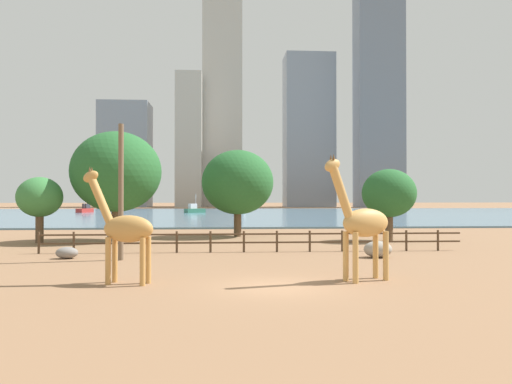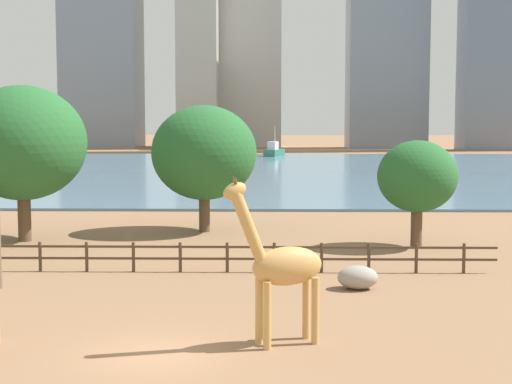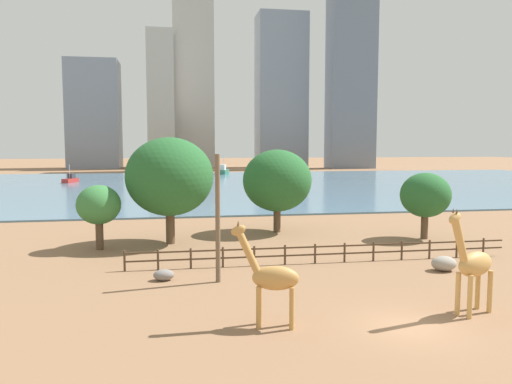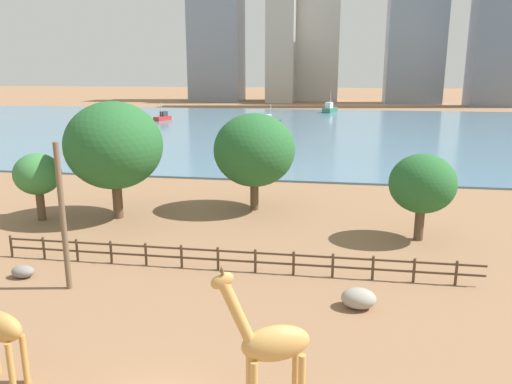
{
  "view_description": "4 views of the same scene",
  "coord_description": "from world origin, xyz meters",
  "views": [
    {
      "loc": [
        -2.07,
        -18.71,
        3.39
      ],
      "look_at": [
        0.83,
        23.2,
        3.82
      ],
      "focal_mm": 35.0,
      "sensor_mm": 36.0,
      "label": 1
    },
    {
      "loc": [
        3.34,
        -21.64,
        6.71
      ],
      "look_at": [
        2.41,
        21.53,
        2.6
      ],
      "focal_mm": 55.0,
      "sensor_mm": 36.0,
      "label": 2
    },
    {
      "loc": [
        -10.04,
        -19.46,
        7.85
      ],
      "look_at": [
        -3.83,
        16.98,
        4.35
      ],
      "focal_mm": 35.0,
      "sensor_mm": 36.0,
      "label": 3
    },
    {
      "loc": [
        5.39,
        -12.67,
        10.65
      ],
      "look_at": [
        1.48,
        11.49,
        4.58
      ],
      "focal_mm": 35.0,
      "sensor_mm": 36.0,
      "label": 4
    }
  ],
  "objects": [
    {
      "name": "ground_plane",
      "position": [
        0.0,
        80.0,
        0.0
      ],
      "size": [
        400.0,
        400.0,
        0.0
      ],
      "primitive_type": "plane",
      "color": "#8C6647"
    },
    {
      "name": "harbor_water",
      "position": [
        0.0,
        77.0,
        0.1
      ],
      "size": [
        180.0,
        86.0,
        0.2
      ],
      "primitive_type": "cube",
      "color": "slate",
      "rests_on": "ground"
    },
    {
      "name": "giraffe_tall",
      "position": [
        3.61,
        1.09,
        2.37
      ],
      "size": [
        3.17,
        1.83,
        5.07
      ],
      "rotation": [
        0.0,
        0.0,
        3.55
      ],
      "color": "tan",
      "rests_on": "ground"
    },
    {
      "name": "giraffe_companion",
      "position": [
        -5.86,
        1.09,
        2.17
      ],
      "size": [
        3.05,
        1.3,
        4.61
      ],
      "rotation": [
        0.0,
        0.0,
        2.89
      ],
      "color": "#C18C47",
      "rests_on": "ground"
    },
    {
      "name": "utility_pole",
      "position": [
        -7.47,
        8.53,
        3.67
      ],
      "size": [
        0.28,
        0.28,
        7.34
      ],
      "primitive_type": "cylinder",
      "color": "brown",
      "rests_on": "ground"
    },
    {
      "name": "boulder_near_fence",
      "position": [
        6.68,
        8.7,
        0.46
      ],
      "size": [
        1.59,
        1.24,
        0.93
      ],
      "primitive_type": "ellipsoid",
      "color": "gray",
      "rests_on": "ground"
    },
    {
      "name": "boulder_by_pole",
      "position": [
        -10.56,
        9.39,
        0.32
      ],
      "size": [
        1.2,
        0.86,
        0.65
      ],
      "primitive_type": "ellipsoid",
      "color": "gray",
      "rests_on": "ground"
    },
    {
      "name": "enclosure_fence",
      "position": [
        -0.31,
        12.0,
        0.76
      ],
      "size": [
        26.12,
        0.14,
        1.3
      ],
      "color": "#4C3826",
      "rests_on": "ground"
    },
    {
      "name": "tree_left_large",
      "position": [
        -15.43,
        18.96,
        3.34
      ],
      "size": [
        3.27,
        3.27,
        4.87
      ],
      "color": "brown",
      "rests_on": "ground"
    },
    {
      "name": "tree_center_broad",
      "position": [
        10.81,
        18.85,
        3.66
      ],
      "size": [
        4.13,
        4.13,
        5.55
      ],
      "color": "brown",
      "rests_on": "ground"
    },
    {
      "name": "tree_right_tall",
      "position": [
        -0.69,
        24.1,
        4.65
      ],
      "size": [
        6.16,
        6.16,
        7.44
      ],
      "color": "brown",
      "rests_on": "ground"
    },
    {
      "name": "tree_left_small",
      "position": [
        -10.18,
        20.36,
        5.34
      ],
      "size": [
        6.89,
        6.89,
        8.46
      ],
      "color": "brown",
      "rests_on": "ground"
    },
    {
      "name": "boat_ferry",
      "position": [
        3.53,
        111.69,
        1.05
      ],
      "size": [
        3.7,
        6.01,
        5.09
      ],
      "rotation": [
        0.0,
        0.0,
        1.25
      ],
      "color": "#337259",
      "rests_on": "harbor_water"
    },
    {
      "name": "boat_sailboat",
      "position": [
        -30.31,
        86.87,
        0.83
      ],
      "size": [
        2.8,
        4.41,
        3.73
      ],
      "rotation": [
        0.0,
        0.0,
        4.37
      ],
      "color": "#B22D28",
      "rests_on": "harbor_water"
    },
    {
      "name": "boat_tug",
      "position": [
        -7.57,
        83.32,
        0.84
      ],
      "size": [
        4.32,
        3.64,
        3.78
      ],
      "rotation": [
        0.0,
        0.0,
        0.61
      ],
      "color": "#337259",
      "rests_on": "harbor_water"
    },
    {
      "name": "skyline_tower_needle",
      "position": [
        -13.03,
        153.62,
        22.59
      ],
      "size": [
        8.73,
        15.84,
        45.17
      ],
      "primitive_type": "cube",
      "color": "#B7B2A8",
      "rests_on": "ground"
    },
    {
      "name": "skyline_block_central",
      "position": [
        49.58,
        141.71,
        51.97
      ],
      "size": [
        15.2,
        8.99,
        103.93
      ],
      "primitive_type": "cube",
      "color": "slate",
      "rests_on": "ground"
    },
    {
      "name": "skyline_tower_glass",
      "position": [
        -1.82,
        160.88,
        41.47
      ],
      "size": [
        14.03,
        10.66,
        82.93
      ],
      "primitive_type": "cube",
      "color": "#B7B2A8",
      "rests_on": "ground"
    },
    {
      "name": "skyline_block_left",
      "position": [
        -35.15,
        155.92,
        17.86
      ],
      "size": [
        16.76,
        14.32,
        35.73
      ],
      "primitive_type": "cube",
      "color": "gray",
      "rests_on": "ground"
    },
    {
      "name": "skyline_block_right",
      "position": [
        28.14,
        152.48,
        26.27
      ],
      "size": [
        16.85,
        12.01,
        52.54
      ],
      "primitive_type": "cube",
      "color": "gray",
      "rests_on": "ground"
    }
  ]
}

